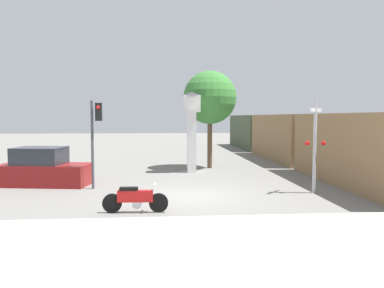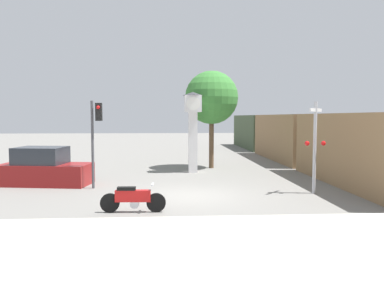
# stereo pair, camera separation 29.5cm
# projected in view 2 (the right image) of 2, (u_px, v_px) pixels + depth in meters

# --- Properties ---
(ground_plane) EXTENTS (120.00, 120.00, 0.00)m
(ground_plane) POSITION_uv_depth(u_px,v_px,m) (191.00, 196.00, 15.30)
(ground_plane) COLOR slate
(sidewalk_strip) EXTENTS (36.00, 6.00, 0.10)m
(sidewalk_strip) POSITION_uv_depth(u_px,v_px,m) (207.00, 252.00, 8.81)
(sidewalk_strip) COLOR #BCB7A8
(sidewalk_strip) RESTS_ON ground_plane
(motorcycle) EXTENTS (2.22, 0.48, 0.98)m
(motorcycle) POSITION_uv_depth(u_px,v_px,m) (133.00, 199.00, 12.63)
(motorcycle) COLOR black
(motorcycle) RESTS_ON ground_plane
(clock_tower) EXTENTS (1.15, 1.15, 4.67)m
(clock_tower) POSITION_uv_depth(u_px,v_px,m) (193.00, 119.00, 21.68)
(clock_tower) COLOR white
(clock_tower) RESTS_ON ground_plane
(freight_train) EXTENTS (2.80, 31.87, 3.40)m
(freight_train) POSITION_uv_depth(u_px,v_px,m) (289.00, 137.00, 28.31)
(freight_train) COLOR olive
(freight_train) RESTS_ON ground_plane
(traffic_light) EXTENTS (0.50, 0.35, 3.95)m
(traffic_light) POSITION_uv_depth(u_px,v_px,m) (96.00, 128.00, 16.75)
(traffic_light) COLOR #47474C
(traffic_light) RESTS_ON ground_plane
(railroad_crossing_signal) EXTENTS (0.90, 0.82, 3.87)m
(railroad_crossing_signal) POSITION_uv_depth(u_px,v_px,m) (315.00, 144.00, 15.67)
(railroad_crossing_signal) COLOR #B7B7BC
(railroad_crossing_signal) RESTS_ON ground_plane
(street_tree) EXTENTS (3.33, 3.33, 6.10)m
(street_tree) POSITION_uv_depth(u_px,v_px,m) (212.00, 98.00, 23.39)
(street_tree) COLOR brown
(street_tree) RESTS_ON ground_plane
(parked_car) EXTENTS (4.43, 2.43, 1.80)m
(parked_car) POSITION_uv_depth(u_px,v_px,m) (44.00, 169.00, 17.79)
(parked_car) COLOR maroon
(parked_car) RESTS_ON ground_plane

